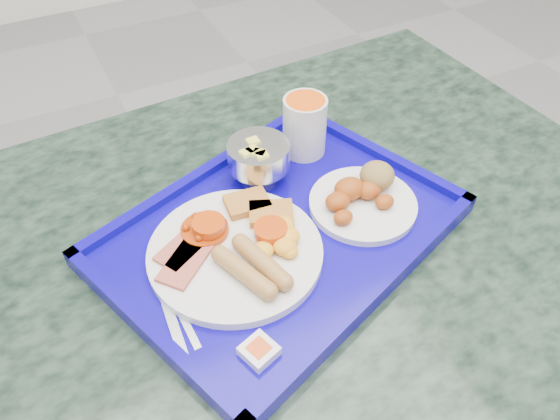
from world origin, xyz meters
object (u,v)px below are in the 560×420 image
bread_plate (363,196)px  fruit_bowl (258,156)px  juice_cup (305,124)px  table (258,323)px  main_plate (241,247)px  tray (280,232)px

bread_plate → fruit_bowl: (-0.12, 0.13, 0.03)m
juice_cup → fruit_bowl: bearing=-163.3°
table → juice_cup: size_ratio=12.97×
main_plate → bread_plate: size_ratio=1.49×
tray → fruit_bowl: fruit_bowl is taller
juice_cup → main_plate: bearing=-139.2°
fruit_bowl → juice_cup: juice_cup is taller
bread_plate → juice_cup: juice_cup is taller
tray → main_plate: main_plate is taller
juice_cup → table: bearing=-138.2°
main_plate → juice_cup: juice_cup is taller
tray → main_plate: bearing=-166.4°
table → tray: (0.04, -0.00, 0.22)m
fruit_bowl → main_plate: bearing=-124.3°
main_plate → juice_cup: 0.26m
main_plate → juice_cup: (0.19, 0.17, 0.04)m
table → juice_cup: (0.16, 0.15, 0.28)m
table → tray: size_ratio=2.22×
bread_plate → fruit_bowl: bearing=132.2°
bread_plate → fruit_bowl: size_ratio=1.67×
table → tray: tray is taller
tray → juice_cup: 0.20m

